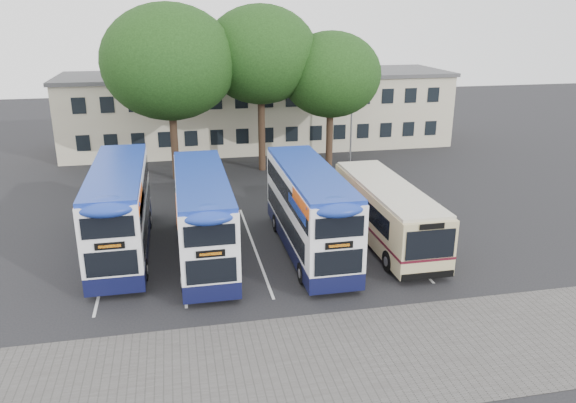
{
  "coord_description": "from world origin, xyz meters",
  "views": [
    {
      "loc": [
        -7.28,
        -20.45,
        11.12
      ],
      "look_at": [
        -2.02,
        5.0,
        2.25
      ],
      "focal_mm": 35.0,
      "sensor_mm": 36.0,
      "label": 1
    }
  ],
  "objects_px": {
    "tree_right": "(331,75)",
    "bus_dd_right": "(309,207)",
    "tree_mid": "(261,55)",
    "bus_dd_mid": "(203,213)",
    "lamp_post": "(353,96)",
    "bus_dd_left": "(120,207)",
    "bus_single": "(386,209)",
    "tree_left": "(169,62)"
  },
  "relations": [
    {
      "from": "lamp_post",
      "to": "bus_dd_right",
      "type": "relative_size",
      "value": 0.91
    },
    {
      "from": "lamp_post",
      "to": "tree_left",
      "type": "distance_m",
      "value": 13.75
    },
    {
      "from": "tree_left",
      "to": "tree_right",
      "type": "xyz_separation_m",
      "value": [
        11.11,
        0.44,
        -1.09
      ]
    },
    {
      "from": "tree_right",
      "to": "bus_dd_mid",
      "type": "relative_size",
      "value": 1.01
    },
    {
      "from": "bus_dd_right",
      "to": "bus_single",
      "type": "bearing_deg",
      "value": 7.17
    },
    {
      "from": "lamp_post",
      "to": "tree_mid",
      "type": "bearing_deg",
      "value": -172.12
    },
    {
      "from": "tree_right",
      "to": "bus_dd_left",
      "type": "height_order",
      "value": "tree_right"
    },
    {
      "from": "bus_dd_mid",
      "to": "tree_right",
      "type": "bearing_deg",
      "value": 54.65
    },
    {
      "from": "tree_left",
      "to": "bus_single",
      "type": "xyz_separation_m",
      "value": [
        10.19,
        -13.41,
        -6.24
      ]
    },
    {
      "from": "tree_mid",
      "to": "bus_dd_mid",
      "type": "bearing_deg",
      "value": -109.15
    },
    {
      "from": "bus_dd_left",
      "to": "bus_dd_mid",
      "type": "xyz_separation_m",
      "value": [
        3.81,
        -1.52,
        -0.07
      ]
    },
    {
      "from": "tree_left",
      "to": "bus_dd_mid",
      "type": "xyz_separation_m",
      "value": [
        1.08,
        -13.7,
        -5.67
      ]
    },
    {
      "from": "bus_dd_mid",
      "to": "tree_mid",
      "type": "bearing_deg",
      "value": 70.85
    },
    {
      "from": "bus_single",
      "to": "tree_right",
      "type": "bearing_deg",
      "value": 86.18
    },
    {
      "from": "bus_dd_left",
      "to": "bus_dd_right",
      "type": "distance_m",
      "value": 8.98
    },
    {
      "from": "tree_mid",
      "to": "bus_single",
      "type": "relative_size",
      "value": 1.17
    },
    {
      "from": "tree_right",
      "to": "bus_dd_left",
      "type": "relative_size",
      "value": 0.98
    },
    {
      "from": "bus_dd_mid",
      "to": "bus_dd_right",
      "type": "xyz_separation_m",
      "value": [
        5.0,
        -0.22,
        0.03
      ]
    },
    {
      "from": "bus_dd_mid",
      "to": "bus_single",
      "type": "bearing_deg",
      "value": 1.84
    },
    {
      "from": "tree_left",
      "to": "bus_dd_mid",
      "type": "bearing_deg",
      "value": -85.49
    },
    {
      "from": "tree_right",
      "to": "tree_mid",
      "type": "bearing_deg",
      "value": 172.38
    },
    {
      "from": "lamp_post",
      "to": "tree_right",
      "type": "bearing_deg",
      "value": -143.18
    },
    {
      "from": "lamp_post",
      "to": "bus_dd_left",
      "type": "height_order",
      "value": "lamp_post"
    },
    {
      "from": "tree_left",
      "to": "tree_right",
      "type": "height_order",
      "value": "tree_left"
    },
    {
      "from": "tree_left",
      "to": "bus_single",
      "type": "height_order",
      "value": "tree_left"
    },
    {
      "from": "bus_dd_mid",
      "to": "bus_single",
      "type": "xyz_separation_m",
      "value": [
        9.11,
        0.29,
        -0.56
      ]
    },
    {
      "from": "tree_left",
      "to": "tree_mid",
      "type": "relative_size",
      "value": 1.01
    },
    {
      "from": "lamp_post",
      "to": "bus_dd_mid",
      "type": "distance_m",
      "value": 20.15
    },
    {
      "from": "tree_mid",
      "to": "tree_left",
      "type": "bearing_deg",
      "value": -170.03
    },
    {
      "from": "tree_left",
      "to": "bus_single",
      "type": "bearing_deg",
      "value": -52.78
    },
    {
      "from": "bus_dd_left",
      "to": "bus_dd_right",
      "type": "relative_size",
      "value": 1.02
    },
    {
      "from": "bus_dd_mid",
      "to": "bus_single",
      "type": "distance_m",
      "value": 9.13
    },
    {
      "from": "bus_dd_left",
      "to": "bus_dd_mid",
      "type": "relative_size",
      "value": 1.03
    },
    {
      "from": "lamp_post",
      "to": "tree_right",
      "type": "xyz_separation_m",
      "value": [
        -2.18,
        -1.63,
        1.74
      ]
    },
    {
      "from": "tree_mid",
      "to": "bus_single",
      "type": "bearing_deg",
      "value": -74.7
    },
    {
      "from": "tree_mid",
      "to": "bus_dd_left",
      "type": "distance_m",
      "value": 17.06
    },
    {
      "from": "tree_right",
      "to": "bus_single",
      "type": "height_order",
      "value": "tree_right"
    },
    {
      "from": "tree_mid",
      "to": "tree_right",
      "type": "relative_size",
      "value": 1.18
    },
    {
      "from": "tree_right",
      "to": "bus_dd_right",
      "type": "distance_m",
      "value": 15.89
    },
    {
      "from": "tree_mid",
      "to": "bus_dd_mid",
      "type": "distance_m",
      "value": 16.76
    },
    {
      "from": "bus_dd_left",
      "to": "lamp_post",
      "type": "bearing_deg",
      "value": 41.67
    },
    {
      "from": "bus_dd_mid",
      "to": "bus_dd_right",
      "type": "distance_m",
      "value": 5.0
    }
  ]
}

